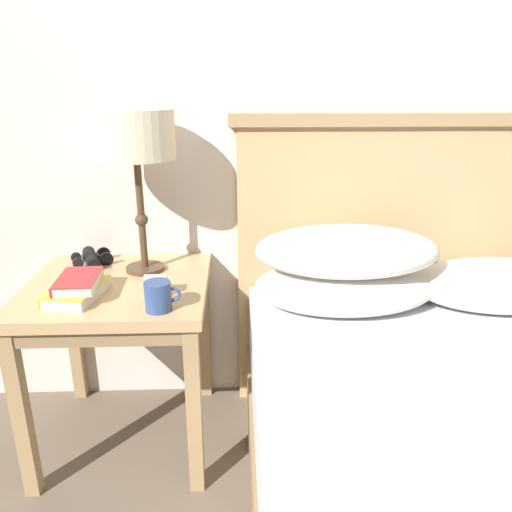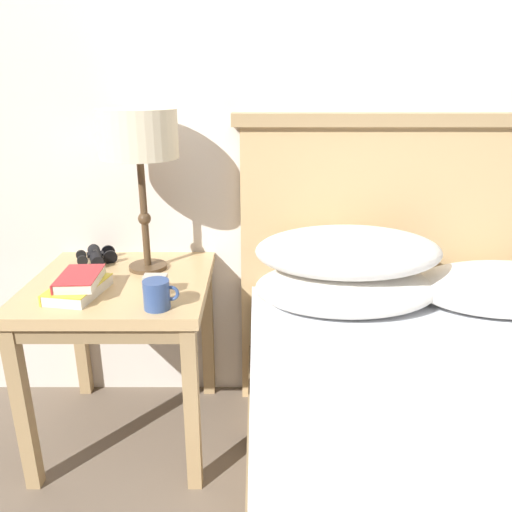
# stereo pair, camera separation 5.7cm
# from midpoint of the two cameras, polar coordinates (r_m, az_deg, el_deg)

# --- Properties ---
(wall_back) EXTENTS (8.00, 0.06, 2.60)m
(wall_back) POSITION_cam_midpoint_polar(r_m,az_deg,el_deg) (1.86, 7.42, 21.74)
(wall_back) COLOR silver
(wall_back) RESTS_ON ground_plane
(nightstand) EXTENTS (0.58, 0.58, 0.60)m
(nightstand) POSITION_cam_midpoint_polar(r_m,az_deg,el_deg) (1.72, -16.23, -5.33)
(nightstand) COLOR tan
(nightstand) RESTS_ON ground_plane
(bed) EXTENTS (1.27, 2.01, 1.12)m
(bed) POSITION_cam_midpoint_polar(r_m,az_deg,el_deg) (1.40, 24.75, -23.87)
(bed) COLOR olive
(bed) RESTS_ON ground_plane
(table_lamp) EXTENTS (0.25, 0.25, 0.53)m
(table_lamp) POSITION_cam_midpoint_polar(r_m,az_deg,el_deg) (1.67, -14.62, 12.71)
(table_lamp) COLOR #4C3823
(table_lamp) RESTS_ON nightstand
(book_on_nightstand) EXTENTS (0.17, 0.23, 0.04)m
(book_on_nightstand) POSITION_cam_midpoint_polar(r_m,az_deg,el_deg) (1.60, -20.86, -3.87)
(book_on_nightstand) COLOR silver
(book_on_nightstand) RESTS_ON nightstand
(book_stacked_on_top) EXTENTS (0.12, 0.18, 0.03)m
(book_stacked_on_top) POSITION_cam_midpoint_polar(r_m,az_deg,el_deg) (1.59, -20.71, -2.74)
(book_stacked_on_top) COLOR silver
(book_stacked_on_top) RESTS_ON book_on_nightstand
(binoculars_pair) EXTENTS (0.16, 0.16, 0.05)m
(binoculars_pair) POSITION_cam_midpoint_polar(r_m,az_deg,el_deg) (1.87, -19.11, -0.23)
(binoculars_pair) COLOR black
(binoculars_pair) RESTS_ON nightstand
(coffee_mug) EXTENTS (0.10, 0.08, 0.08)m
(coffee_mug) POSITION_cam_midpoint_polar(r_m,az_deg,el_deg) (1.44, -12.19, -4.51)
(coffee_mug) COLOR #334C84
(coffee_mug) RESTS_ON nightstand
(alarm_clock) EXTENTS (0.07, 0.05, 0.06)m
(alarm_clock) POSITION_cam_midpoint_polar(r_m,az_deg,el_deg) (1.55, -12.48, -3.39)
(alarm_clock) COLOR #B7B2A8
(alarm_clock) RESTS_ON nightstand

